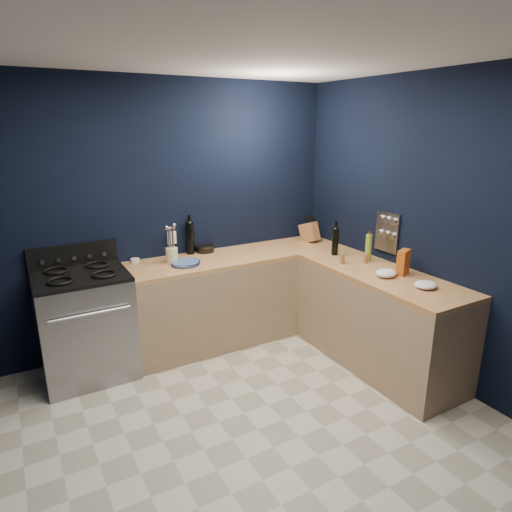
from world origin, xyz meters
TOP-DOWN VIEW (x-y plane):
  - floor at (0.00, 0.00)m, footprint 3.50×3.50m
  - ceiling at (0.00, 0.00)m, footprint 3.50×3.50m
  - wall_back at (0.00, 1.76)m, footprint 3.50×0.02m
  - wall_right at (1.76, 0.00)m, footprint 0.02×3.50m
  - cab_back at (0.60, 1.44)m, footprint 2.30×0.63m
  - top_back at (0.60, 1.44)m, footprint 2.30×0.63m
  - cab_right at (1.44, 0.29)m, footprint 0.63×1.67m
  - top_right at (1.44, 0.29)m, footprint 0.63×1.67m
  - gas_range at (-0.93, 1.42)m, footprint 0.76×0.66m
  - oven_door at (-0.93, 1.10)m, footprint 0.59×0.02m
  - cooktop at (-0.93, 1.42)m, footprint 0.76×0.66m
  - backguard at (-0.93, 1.72)m, footprint 0.76×0.06m
  - spice_panel at (1.74, 0.55)m, footprint 0.02×0.28m
  - wall_outlet at (0.00, 1.74)m, footprint 0.09×0.02m
  - plate_stack at (-0.01, 1.37)m, footprint 0.28×0.28m
  - ramekin at (-0.39, 1.69)m, footprint 0.10×0.10m
  - utensil_crock at (-0.08, 1.51)m, footprint 0.15×0.15m
  - wine_bottle_back at (0.18, 1.69)m, footprint 0.10×0.10m
  - lemon_basket at (0.33, 1.69)m, footprint 0.21×0.21m
  - knife_block at (1.53, 1.50)m, footprint 0.17×0.27m
  - wine_bottle_right at (1.43, 0.94)m, footprint 0.09×0.09m
  - oil_bottle at (1.58, 0.62)m, footprint 0.06×0.06m
  - spice_jar_near at (1.30, 0.67)m, footprint 0.05×0.05m
  - spice_jar_far at (1.50, 0.57)m, footprint 0.05×0.05m
  - crouton_bag at (1.56, 0.17)m, footprint 0.17×0.12m
  - towel_front at (1.38, 0.19)m, footprint 0.20×0.17m
  - towel_end at (1.46, -0.17)m, footprint 0.23×0.21m

SIDE VIEW (x-z plane):
  - floor at x=0.00m, z-range -0.02..0.00m
  - cab_back at x=0.60m, z-range 0.00..0.86m
  - cab_right at x=1.44m, z-range 0.00..0.86m
  - oven_door at x=-0.93m, z-range 0.24..0.66m
  - gas_range at x=-0.93m, z-range 0.00..0.92m
  - top_back at x=0.60m, z-range 0.86..0.90m
  - top_right at x=1.44m, z-range 0.86..0.90m
  - plate_stack at x=-0.01m, z-range 0.90..0.93m
  - ramekin at x=-0.39m, z-range 0.90..0.93m
  - towel_end at x=1.46m, z-range 0.90..0.96m
  - towel_front at x=1.38m, z-range 0.90..0.97m
  - cooktop at x=-0.93m, z-range 0.92..0.95m
  - lemon_basket at x=0.33m, z-range 0.90..0.97m
  - spice_jar_far at x=1.50m, z-range 0.90..0.99m
  - spice_jar_near at x=1.30m, z-range 0.90..1.00m
  - utensil_crock at x=-0.08m, z-range 0.90..1.04m
  - knife_block at x=1.53m, z-range 0.88..1.13m
  - crouton_bag at x=1.56m, z-range 0.90..1.12m
  - oil_bottle at x=1.58m, z-range 0.90..1.16m
  - wine_bottle_right at x=1.43m, z-range 0.90..1.17m
  - backguard at x=-0.93m, z-range 0.94..1.14m
  - wine_bottle_back at x=0.18m, z-range 0.90..1.22m
  - wall_outlet at x=0.00m, z-range 1.02..1.15m
  - spice_panel at x=1.74m, z-range 0.99..1.37m
  - wall_back at x=0.00m, z-range 0.00..2.60m
  - wall_right at x=1.76m, z-range 0.00..2.60m
  - ceiling at x=0.00m, z-range 2.60..2.62m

